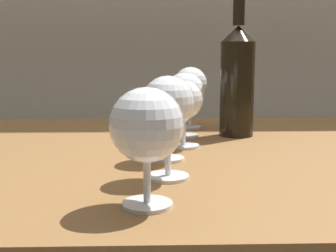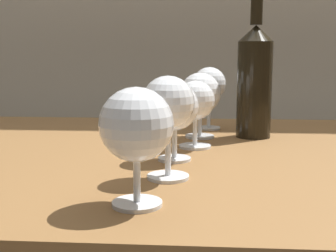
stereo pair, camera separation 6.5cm
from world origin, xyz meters
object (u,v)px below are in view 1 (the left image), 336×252
object	(u,v)px
wine_glass_amber	(147,126)
wine_glass_chardonnay	(168,108)
wine_glass_white	(184,102)
wine_glass_pinot	(190,85)
wine_glass_cabernet	(168,105)
wine_glass_port	(185,95)
wine_bottle	(237,78)

from	to	relation	value
wine_glass_amber	wine_glass_chardonnay	bearing A→B (deg)	82.41
wine_glass_white	wine_glass_pinot	size ratio (longest dim) A/B	0.87
wine_glass_amber	wine_glass_cabernet	xyz separation A→B (m)	(0.03, 0.12, 0.01)
wine_glass_chardonnay	wine_glass_pinot	world-z (taller)	wine_glass_pinot
wine_glass_cabernet	wine_glass_white	distance (m)	0.23
wine_glass_amber	wine_glass_port	world-z (taller)	wine_glass_amber
wine_glass_amber	wine_glass_pinot	size ratio (longest dim) A/B	0.95
wine_glass_cabernet	wine_bottle	distance (m)	0.39
wine_glass_amber	wine_glass_cabernet	distance (m)	0.13
wine_glass_cabernet	wine_glass_pinot	world-z (taller)	same
wine_glass_chardonnay	wine_glass_amber	bearing A→B (deg)	-97.59
wine_glass_cabernet	wine_glass_chardonnay	distance (m)	0.12
wine_glass_amber	wine_glass_pinot	bearing A→B (deg)	80.36
wine_glass_pinot	wine_glass_white	bearing A→B (deg)	-97.88
wine_glass_pinot	wine_glass_cabernet	bearing A→B (deg)	-98.64
wine_glass_white	wine_glass_amber	bearing A→B (deg)	-100.77
wine_glass_chardonnay	wine_bottle	world-z (taller)	wine_bottle
wine_glass_amber	wine_glass_port	size ratio (longest dim) A/B	1.01
wine_glass_cabernet	wine_glass_amber	bearing A→B (deg)	-103.24
wine_glass_port	wine_glass_cabernet	bearing A→B (deg)	-97.93
wine_glass_amber	wine_bottle	size ratio (longest dim) A/B	0.42
wine_glass_amber	wine_glass_port	bearing A→B (deg)	80.63
wine_glass_white	wine_bottle	xyz separation A→B (m)	(0.13, 0.12, 0.04)
wine_glass_chardonnay	wine_bottle	xyz separation A→B (m)	(0.16, 0.23, 0.04)
wine_glass_white	wine_glass_port	size ratio (longest dim) A/B	0.92
wine_glass_chardonnay	wine_glass_white	distance (m)	0.11
wine_glass_chardonnay	wine_bottle	size ratio (longest dim) A/B	0.40
wine_glass_port	wine_glass_pinot	distance (m)	0.12
wine_glass_cabernet	wine_glass_port	distance (m)	0.34
wine_glass_port	wine_glass_amber	bearing A→B (deg)	-99.37
wine_glass_amber	wine_glass_white	size ratio (longest dim) A/B	1.09
wine_glass_white	wine_bottle	distance (m)	0.18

